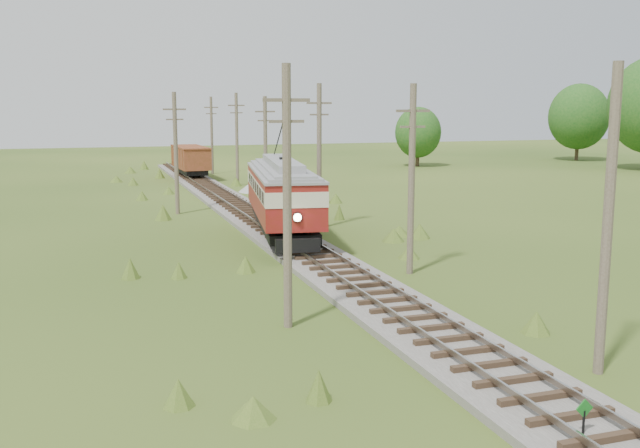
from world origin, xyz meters
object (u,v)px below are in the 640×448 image
object	(u,v)px
switch_marker	(584,417)
gravel_pile	(260,185)
gondola	(191,159)
streetcar	(282,191)

from	to	relation	value
switch_marker	gravel_pile	xyz separation A→B (m)	(4.45, 49.64, -0.00)
switch_marker	gondola	distance (m)	63.33
streetcar	gravel_pile	distance (m)	23.60
switch_marker	gravel_pile	distance (m)	49.84
gravel_pile	gondola	bearing A→B (deg)	107.27
streetcar	gondola	distance (m)	36.78
streetcar	gondola	size ratio (longest dim) A/B	1.55
streetcar	gravel_pile	size ratio (longest dim) A/B	3.47
switch_marker	streetcar	world-z (taller)	streetcar
streetcar	gravel_pile	world-z (taller)	streetcar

